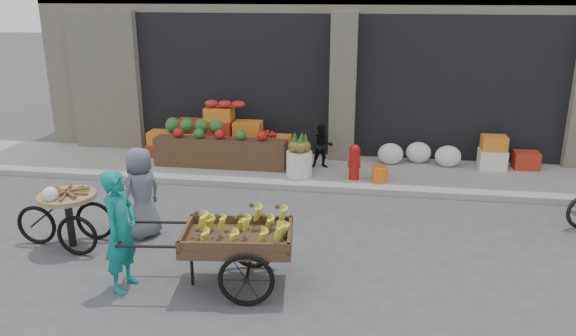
% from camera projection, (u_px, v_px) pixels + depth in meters
% --- Properties ---
extents(ground, '(80.00, 80.00, 0.00)m').
position_uv_depth(ground, '(317.00, 267.00, 7.87)').
color(ground, '#424244').
rests_on(ground, ground).
extents(sidewalk, '(18.00, 2.20, 0.12)m').
position_uv_depth(sidewalk, '(338.00, 172.00, 11.71)').
color(sidewalk, gray).
rests_on(sidewalk, ground).
extents(building, '(14.00, 6.45, 7.00)m').
position_uv_depth(building, '(352.00, 3.00, 14.40)').
color(building, beige).
rests_on(building, ground).
extents(fruit_display, '(3.10, 1.12, 1.24)m').
position_uv_depth(fruit_display, '(225.00, 136.00, 12.15)').
color(fruit_display, '#AB2B17').
rests_on(fruit_display, sidewalk).
extents(pineapple_bin, '(0.52, 0.52, 0.50)m').
position_uv_depth(pineapple_bin, '(299.00, 164.00, 11.25)').
color(pineapple_bin, silver).
rests_on(pineapple_bin, sidewalk).
extents(fire_hydrant, '(0.22, 0.22, 0.71)m').
position_uv_depth(fire_hydrant, '(354.00, 161.00, 11.00)').
color(fire_hydrant, '#A5140F').
rests_on(fire_hydrant, sidewalk).
extents(orange_bucket, '(0.32, 0.32, 0.30)m').
position_uv_depth(orange_bucket, '(380.00, 174.00, 10.95)').
color(orange_bucket, orange).
rests_on(orange_bucket, sidewalk).
extents(right_bay_goods, '(3.35, 0.60, 0.70)m').
position_uv_depth(right_bay_goods, '(465.00, 154.00, 11.78)').
color(right_bay_goods, silver).
rests_on(right_bay_goods, sidewalk).
extents(seated_person, '(0.51, 0.43, 0.93)m').
position_uv_depth(seated_person, '(322.00, 146.00, 11.69)').
color(seated_person, black).
rests_on(seated_person, sidewalk).
extents(banana_cart, '(2.46, 1.24, 0.99)m').
position_uv_depth(banana_cart, '(234.00, 235.00, 7.16)').
color(banana_cart, '#523624').
rests_on(banana_cart, ground).
extents(vendor_woman, '(0.43, 0.61, 1.60)m').
position_uv_depth(vendor_woman, '(121.00, 231.00, 7.08)').
color(vendor_woman, '#107F77').
rests_on(vendor_woman, ground).
extents(tricycle_cart, '(1.43, 0.86, 0.95)m').
position_uv_depth(tricycle_cart, '(68.00, 211.00, 8.33)').
color(tricycle_cart, '#9E7F51').
rests_on(tricycle_cart, ground).
extents(vendor_grey, '(0.73, 0.84, 1.44)m').
position_uv_depth(vendor_grey, '(141.00, 193.00, 8.63)').
color(vendor_grey, slate).
rests_on(vendor_grey, ground).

